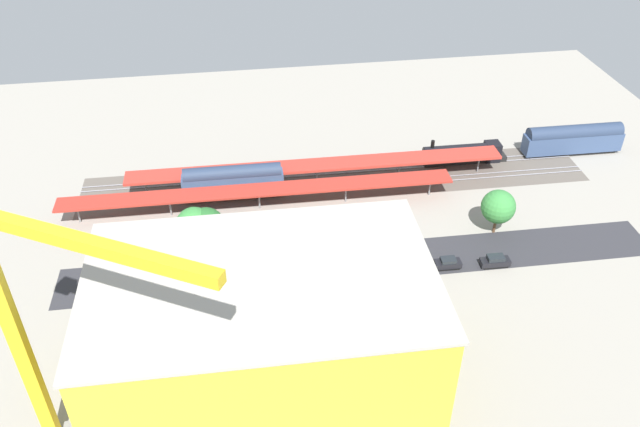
# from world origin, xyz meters

# --- Properties ---
(ground_plane) EXTENTS (147.22, 147.22, 0.00)m
(ground_plane) POSITION_xyz_m (0.00, 0.00, 0.00)
(ground_plane) COLOR gray
(ground_plane) RESTS_ON ground
(rail_bed) EXTENTS (92.20, 14.68, 0.01)m
(rail_bed) POSITION_xyz_m (0.00, -20.56, 0.00)
(rail_bed) COLOR #5B544C
(rail_bed) RESTS_ON ground
(street_asphalt) EXTENTS (92.14, 10.39, 0.01)m
(street_asphalt) POSITION_xyz_m (0.00, 3.29, 0.00)
(street_asphalt) COLOR #2D2D33
(street_asphalt) RESTS_ON ground
(track_rails) EXTENTS (92.00, 8.24, 0.12)m
(track_rails) POSITION_xyz_m (0.00, -20.56, 0.18)
(track_rails) COLOR #9E9EA8
(track_rails) RESTS_ON ground
(platform_canopy_near) EXTENTS (66.71, 5.11, 3.87)m
(platform_canopy_near) POSITION_xyz_m (14.71, -13.60, 3.66)
(platform_canopy_near) COLOR #A82D23
(platform_canopy_near) RESTS_ON ground
(platform_canopy_far) EXTENTS (67.40, 5.29, 4.16)m
(platform_canopy_far) POSITION_xyz_m (3.80, -19.80, 3.89)
(platform_canopy_far) COLOR #B73328
(platform_canopy_far) RESTS_ON ground
(locomotive) EXTENTS (16.25, 2.98, 5.05)m
(locomotive) POSITION_xyz_m (-25.33, -23.21, 1.81)
(locomotive) COLOR black
(locomotive) RESTS_ON ground
(passenger_coach) EXTENTS (19.37, 3.43, 6.04)m
(passenger_coach) POSITION_xyz_m (-46.80, -23.21, 3.16)
(passenger_coach) COLOR black
(passenger_coach) RESTS_ON ground
(freight_coach_far) EXTENTS (17.59, 3.09, 6.18)m
(freight_coach_far) POSITION_xyz_m (18.91, -17.92, 3.27)
(freight_coach_far) COLOR black
(freight_coach_far) RESTS_ON ground
(parked_car_0) EXTENTS (4.57, 1.87, 1.85)m
(parked_car_0) POSITION_xyz_m (-19.62, 7.16, 0.82)
(parked_car_0) COLOR black
(parked_car_0) RESTS_ON ground
(parked_car_1) EXTENTS (4.07, 1.88, 1.69)m
(parked_car_1) POSITION_xyz_m (-12.38, 6.45, 0.76)
(parked_car_1) COLOR black
(parked_car_1) RESTS_ON ground
(parked_car_2) EXTENTS (4.05, 1.92, 1.86)m
(parked_car_2) POSITION_xyz_m (-5.36, 6.70, 0.82)
(parked_car_2) COLOR black
(parked_car_2) RESTS_ON ground
(parked_car_3) EXTENTS (4.69, 1.89, 1.60)m
(parked_car_3) POSITION_xyz_m (2.71, 6.22, 0.72)
(parked_car_3) COLOR black
(parked_car_3) RESTS_ON ground
(parked_car_4) EXTENTS (4.60, 1.98, 1.64)m
(parked_car_4) POSITION_xyz_m (9.52, 7.15, 0.73)
(parked_car_4) COLOR black
(parked_car_4) RESTS_ON ground
(parked_car_5) EXTENTS (4.31, 1.98, 1.65)m
(parked_car_5) POSITION_xyz_m (17.47, 7.24, 0.74)
(parked_car_5) COLOR black
(parked_car_5) RESTS_ON ground
(parked_car_6) EXTENTS (4.09, 1.93, 1.60)m
(parked_car_6) POSITION_xyz_m (24.11, 6.01, 0.72)
(parked_car_6) COLOR black
(parked_car_6) RESTS_ON ground
(construction_building) EXTENTS (37.79, 24.31, 18.16)m
(construction_building) POSITION_xyz_m (16.65, 25.70, 9.08)
(construction_building) COLOR yellow
(construction_building) RESTS_ON ground
(construction_roof_slab) EXTENTS (38.40, 24.92, 0.40)m
(construction_roof_slab) POSITION_xyz_m (16.65, 25.70, 18.36)
(construction_roof_slab) COLOR #ADA89E
(construction_roof_slab) RESTS_ON construction_building
(tower_crane) EXTENTS (26.89, 16.28, 33.20)m
(tower_crane) POSITION_xyz_m (38.48, 30.79, 20.28)
(tower_crane) COLOR gray
(tower_crane) RESTS_ON ground
(box_truck_0) EXTENTS (9.73, 3.27, 3.30)m
(box_truck_0) POSITION_xyz_m (15.05, 8.71, 1.62)
(box_truck_0) COLOR black
(box_truck_0) RESTS_ON ground
(street_tree_0) EXTENTS (5.51, 5.51, 7.79)m
(street_tree_0) POSITION_xyz_m (-22.63, -1.01, 5.02)
(street_tree_0) COLOR brown
(street_tree_0) RESTS_ON ground
(street_tree_1) EXTENTS (5.90, 5.90, 8.50)m
(street_tree_1) POSITION_xyz_m (23.44, -2.03, 5.53)
(street_tree_1) COLOR brown
(street_tree_1) RESTS_ON ground
(street_tree_2) EXTENTS (5.24, 5.24, 7.44)m
(street_tree_2) POSITION_xyz_m (14.34, -1.37, 4.80)
(street_tree_2) COLOR brown
(street_tree_2) RESTS_ON ground
(street_tree_3) EXTENTS (5.67, 5.67, 8.77)m
(street_tree_3) POSITION_xyz_m (25.15, -2.04, 5.90)
(street_tree_3) COLOR brown
(street_tree_3) RESTS_ON ground
(traffic_light) EXTENTS (0.50, 0.36, 6.71)m
(traffic_light) POSITION_xyz_m (18.94, -1.37, 4.44)
(traffic_light) COLOR #333333
(traffic_light) RESTS_ON ground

